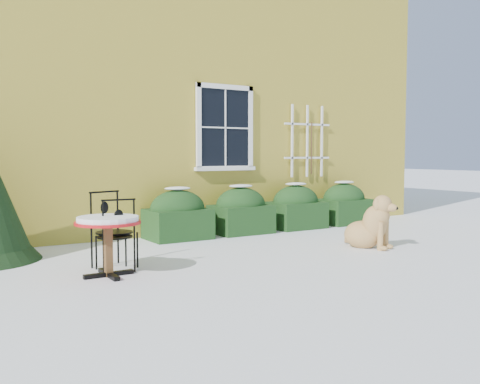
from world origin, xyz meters
TOP-DOWN VIEW (x-y plane):
  - ground at (0.00, 0.00)m, footprint 80.00×80.00m
  - house at (0.00, 7.00)m, footprint 12.40×8.40m
  - hedge_row at (1.65, 2.55)m, footprint 4.95×0.80m
  - bistro_table at (-2.26, 0.39)m, footprint 0.78×0.78m
  - patio_chair_near at (-2.09, 0.61)m, footprint 0.45×0.44m
  - patio_chair_far at (-2.04, 0.87)m, footprint 0.55×0.54m
  - dog at (1.86, 0.10)m, footprint 0.71×0.96m

SIDE VIEW (x-z plane):
  - ground at x=0.00m, z-range 0.00..0.00m
  - dog at x=1.86m, z-range -0.09..0.78m
  - hedge_row at x=1.65m, z-range -0.05..0.86m
  - patio_chair_near at x=-2.09m, z-range 0.00..0.93m
  - patio_chair_far at x=-2.04m, z-range 0.00..0.99m
  - bistro_table at x=-2.26m, z-range 0.24..0.97m
  - house at x=0.00m, z-range 0.02..6.42m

